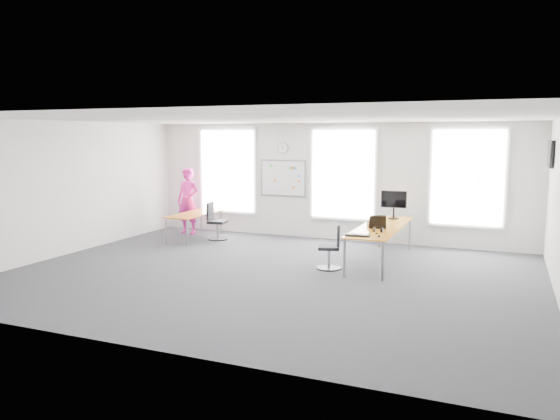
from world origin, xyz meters
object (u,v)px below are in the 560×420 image
at_px(desk_left, 194,215).
at_px(chair_right, 332,249).
at_px(chair_left, 215,223).
at_px(person, 188,201).
at_px(monitor, 394,202).
at_px(desk_right, 381,228).
at_px(keyboard, 358,235).
at_px(headphones, 378,230).

distance_m(desk_left, chair_right, 4.64).
distance_m(chair_left, person, 1.30).
bearing_deg(chair_right, desk_left, -127.00).
bearing_deg(person, monitor, 0.35).
distance_m(desk_right, person, 5.77).
relative_size(keyboard, monitor, 0.74).
xyz_separation_m(headphones, monitor, (-0.05, 1.87, 0.34)).
relative_size(desk_right, keyboard, 6.64).
xyz_separation_m(person, keyboard, (5.44, -2.68, -0.12)).
distance_m(desk_right, headphones, 0.78).
height_order(desk_right, chair_left, chair_left).
xyz_separation_m(keyboard, headphones, (0.26, 0.56, 0.04)).
height_order(chair_right, chair_left, chair_left).
relative_size(chair_left, monitor, 1.49).
xyz_separation_m(keyboard, monitor, (0.21, 2.44, 0.38)).
distance_m(keyboard, monitor, 2.47).
distance_m(chair_left, monitor, 4.61).
distance_m(desk_left, monitor, 5.14).
bearing_deg(person, headphones, -17.56).
height_order(person, monitor, person).
height_order(person, keyboard, person).
relative_size(chair_right, person, 0.51).
relative_size(desk_left, chair_right, 2.00).
distance_m(person, keyboard, 6.06).
distance_m(person, headphones, 6.08).
distance_m(headphones, monitor, 1.90).
bearing_deg(desk_right, desk_left, 171.37).
bearing_deg(monitor, chair_right, -111.39).
bearing_deg(monitor, headphones, -88.77).
relative_size(chair_left, person, 0.53).
height_order(desk_left, chair_left, chair_left).
height_order(chair_right, monitor, monitor).
relative_size(desk_right, desk_left, 1.73).
xyz_separation_m(desk_right, monitor, (0.04, 1.11, 0.44)).
xyz_separation_m(chair_left, keyboard, (4.33, -2.21, 0.36)).
xyz_separation_m(chair_left, monitor, (4.54, 0.23, 0.74)).
bearing_deg(person, chair_left, -20.22).
distance_m(desk_right, chair_left, 4.59).
bearing_deg(desk_right, keyboard, -97.27).
relative_size(desk_left, person, 1.02).
relative_size(desk_left, monitor, 2.83).
bearing_deg(desk_left, monitor, 3.82).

